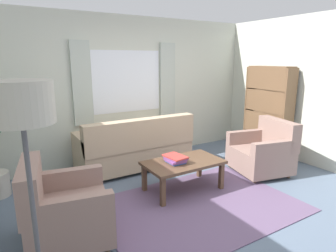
{
  "coord_description": "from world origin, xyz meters",
  "views": [
    {
      "loc": [
        -2.09,
        -2.65,
        1.85
      ],
      "look_at": [
        -0.05,
        0.7,
        0.93
      ],
      "focal_mm": 30.61,
      "sensor_mm": 36.0,
      "label": 1
    }
  ],
  "objects_px": {
    "bookshelf": "(268,111)",
    "couch": "(136,148)",
    "armchair_left": "(62,209)",
    "coffee_table": "(183,165)",
    "book_stack_on_table": "(175,159)",
    "armchair_right": "(263,152)",
    "standing_lamp": "(23,128)"
  },
  "relations": [
    {
      "from": "book_stack_on_table",
      "to": "standing_lamp",
      "type": "xyz_separation_m",
      "value": [
        -1.93,
        -1.42,
        0.98
      ]
    },
    {
      "from": "standing_lamp",
      "to": "couch",
      "type": "bearing_deg",
      "value": 53.94
    },
    {
      "from": "coffee_table",
      "to": "bookshelf",
      "type": "relative_size",
      "value": 0.64
    },
    {
      "from": "couch",
      "to": "armchair_left",
      "type": "distance_m",
      "value": 2.08
    },
    {
      "from": "coffee_table",
      "to": "standing_lamp",
      "type": "relative_size",
      "value": 0.63
    },
    {
      "from": "bookshelf",
      "to": "couch",
      "type": "bearing_deg",
      "value": 75.11
    },
    {
      "from": "bookshelf",
      "to": "book_stack_on_table",
      "type": "bearing_deg",
      "value": 100.3
    },
    {
      "from": "armchair_right",
      "to": "standing_lamp",
      "type": "distance_m",
      "value": 3.96
    },
    {
      "from": "couch",
      "to": "coffee_table",
      "type": "height_order",
      "value": "couch"
    },
    {
      "from": "coffee_table",
      "to": "standing_lamp",
      "type": "bearing_deg",
      "value": -145.64
    },
    {
      "from": "coffee_table",
      "to": "bookshelf",
      "type": "bearing_deg",
      "value": 11.26
    },
    {
      "from": "bookshelf",
      "to": "coffee_table",
      "type": "bearing_deg",
      "value": 101.26
    },
    {
      "from": "standing_lamp",
      "to": "book_stack_on_table",
      "type": "bearing_deg",
      "value": 36.35
    },
    {
      "from": "couch",
      "to": "armchair_left",
      "type": "relative_size",
      "value": 1.97
    },
    {
      "from": "book_stack_on_table",
      "to": "standing_lamp",
      "type": "height_order",
      "value": "standing_lamp"
    },
    {
      "from": "book_stack_on_table",
      "to": "bookshelf",
      "type": "relative_size",
      "value": 0.21
    },
    {
      "from": "armchair_right",
      "to": "book_stack_on_table",
      "type": "xyz_separation_m",
      "value": [
        -1.64,
        0.14,
        0.14
      ]
    },
    {
      "from": "couch",
      "to": "book_stack_on_table",
      "type": "relative_size",
      "value": 5.37
    },
    {
      "from": "bookshelf",
      "to": "armchair_right",
      "type": "bearing_deg",
      "value": 127.7
    },
    {
      "from": "armchair_right",
      "to": "armchair_left",
      "type": "bearing_deg",
      "value": -73.93
    },
    {
      "from": "coffee_table",
      "to": "book_stack_on_table",
      "type": "distance_m",
      "value": 0.17
    },
    {
      "from": "couch",
      "to": "book_stack_on_table",
      "type": "distance_m",
      "value": 1.11
    },
    {
      "from": "armchair_left",
      "to": "couch",
      "type": "bearing_deg",
      "value": -36.34
    },
    {
      "from": "armchair_right",
      "to": "standing_lamp",
      "type": "height_order",
      "value": "standing_lamp"
    },
    {
      "from": "standing_lamp",
      "to": "bookshelf",
      "type": "bearing_deg",
      "value": 23.26
    },
    {
      "from": "couch",
      "to": "armchair_left",
      "type": "bearing_deg",
      "value": 43.94
    },
    {
      "from": "book_stack_on_table",
      "to": "standing_lamp",
      "type": "distance_m",
      "value": 2.59
    },
    {
      "from": "armchair_left",
      "to": "book_stack_on_table",
      "type": "xyz_separation_m",
      "value": [
        1.6,
        0.35,
        0.14
      ]
    },
    {
      "from": "book_stack_on_table",
      "to": "bookshelf",
      "type": "distance_m",
      "value": 2.46
    },
    {
      "from": "couch",
      "to": "standing_lamp",
      "type": "distance_m",
      "value": 3.31
    },
    {
      "from": "armchair_left",
      "to": "coffee_table",
      "type": "relative_size",
      "value": 0.88
    },
    {
      "from": "couch",
      "to": "bookshelf",
      "type": "relative_size",
      "value": 1.1
    }
  ]
}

